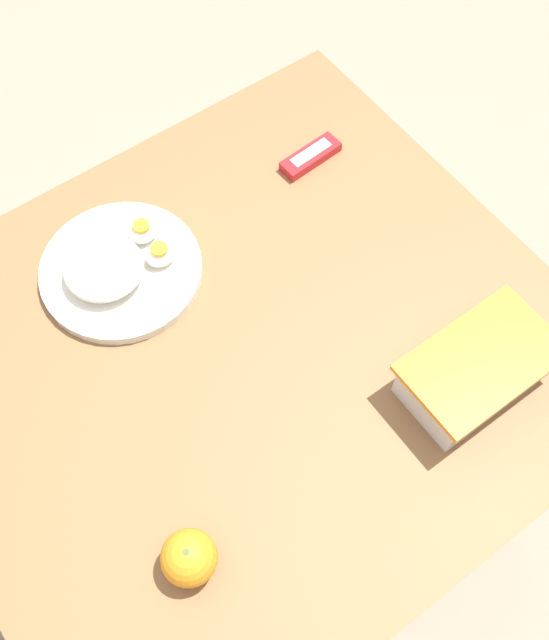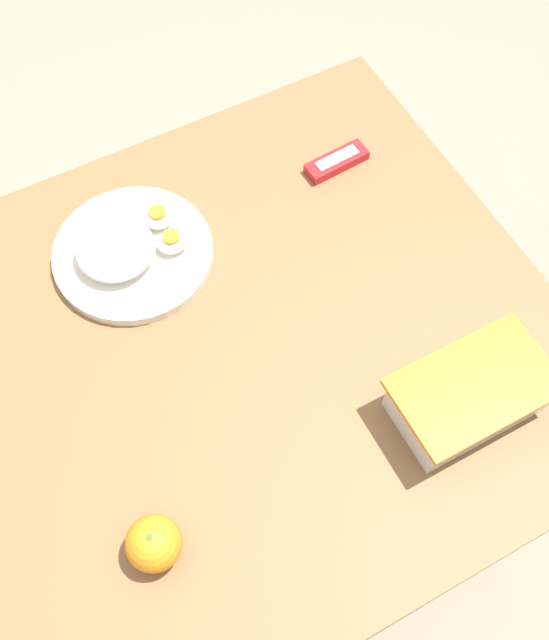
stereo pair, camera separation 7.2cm
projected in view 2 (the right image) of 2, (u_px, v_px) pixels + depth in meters
name	position (u px, v px, depth m)	size (l,w,h in m)	color
ground_plane	(255.00, 485.00, 1.79)	(10.00, 10.00, 0.00)	gray
table	(246.00, 376.00, 1.23)	(0.95, 0.88, 0.76)	brown
food_container	(469.00, 397.00, 1.05)	(0.22, 0.13, 0.08)	white
orange_fruit	(154.00, 543.00, 0.95)	(0.07, 0.07, 0.07)	orange
rice_plate	(129.00, 250.00, 1.18)	(0.26, 0.26, 0.06)	silver
candy_bar	(337.00, 162.00, 1.28)	(0.11, 0.04, 0.02)	red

